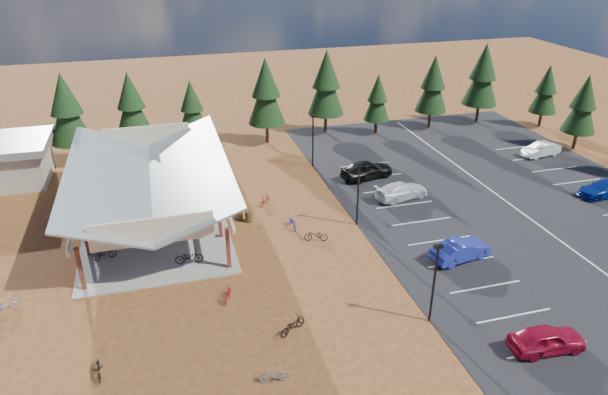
{
  "coord_description": "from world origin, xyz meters",
  "views": [
    {
      "loc": [
        -8.82,
        -32.25,
        20.4
      ],
      "look_at": [
        1.23,
        3.64,
        2.04
      ],
      "focal_mm": 32.0,
      "sensor_mm": 36.0,
      "label": 1
    }
  ],
  "objects_px": {
    "bike_9": "(6,303)",
    "bike_14": "(293,222)",
    "bike_16": "(316,236)",
    "bike_13": "(274,375)",
    "car_0": "(547,339)",
    "bike_4": "(189,257)",
    "bike_8": "(99,368)",
    "bike_12": "(293,325)",
    "car_9": "(541,149)",
    "lamp_post_1": "(358,190)",
    "car_3": "(402,191)",
    "car_7": "(604,189)",
    "trash_bin_1": "(239,214)",
    "lamp_post_0": "(435,278)",
    "bike_7": "(171,172)",
    "bike_pavilion": "(149,175)",
    "trash_bin_0": "(249,216)",
    "bike_6": "(171,211)",
    "car_1": "(461,250)",
    "lamp_post_2": "(313,137)",
    "bike_1": "(136,227)",
    "bike_11": "(228,294)",
    "bike_0": "(104,253)",
    "bike_3": "(140,175)",
    "car_4": "(367,170)",
    "bike_5": "(173,229)",
    "bike_15": "(265,200)"
  },
  "relations": [
    {
      "from": "bike_3",
      "to": "bike_15",
      "type": "distance_m",
      "value": 12.56
    },
    {
      "from": "bike_13",
      "to": "car_3",
      "type": "xyz_separation_m",
      "value": [
        15.01,
        17.49,
        0.26
      ]
    },
    {
      "from": "bike_9",
      "to": "car_0",
      "type": "bearing_deg",
      "value": -138.41
    },
    {
      "from": "bike_16",
      "to": "car_9",
      "type": "bearing_deg",
      "value": 127.35
    },
    {
      "from": "trash_bin_1",
      "to": "bike_7",
      "type": "height_order",
      "value": "bike_7"
    },
    {
      "from": "car_3",
      "to": "bike_5",
      "type": "bearing_deg",
      "value": 82.67
    },
    {
      "from": "bike_9",
      "to": "bike_16",
      "type": "height_order",
      "value": "bike_9"
    },
    {
      "from": "bike_1",
      "to": "bike_4",
      "type": "distance_m",
      "value": 6.32
    },
    {
      "from": "trash_bin_1",
      "to": "car_1",
      "type": "relative_size",
      "value": 0.2
    },
    {
      "from": "trash_bin_1",
      "to": "car_7",
      "type": "distance_m",
      "value": 31.01
    },
    {
      "from": "bike_13",
      "to": "car_0",
      "type": "xyz_separation_m",
      "value": [
        14.62,
        -1.68,
        0.28
      ]
    },
    {
      "from": "bike_11",
      "to": "bike_13",
      "type": "distance_m",
      "value": 7.5
    },
    {
      "from": "bike_4",
      "to": "car_9",
      "type": "height_order",
      "value": "car_9"
    },
    {
      "from": "bike_4",
      "to": "bike_8",
      "type": "distance_m",
      "value": 10.59
    },
    {
      "from": "car_3",
      "to": "car_7",
      "type": "bearing_deg",
      "value": -115.32
    },
    {
      "from": "lamp_post_1",
      "to": "trash_bin_0",
      "type": "bearing_deg",
      "value": 161.27
    },
    {
      "from": "bike_9",
      "to": "car_3",
      "type": "height_order",
      "value": "car_3"
    },
    {
      "from": "bike_6",
      "to": "bike_12",
      "type": "height_order",
      "value": "bike_6"
    },
    {
      "from": "bike_3",
      "to": "car_3",
      "type": "xyz_separation_m",
      "value": [
        21.32,
        -9.54,
        0.08
      ]
    },
    {
      "from": "bike_14",
      "to": "car_3",
      "type": "xyz_separation_m",
      "value": [
        10.15,
        2.4,
        0.26
      ]
    },
    {
      "from": "bike_4",
      "to": "car_7",
      "type": "bearing_deg",
      "value": -84.06
    },
    {
      "from": "trash_bin_0",
      "to": "bike_6",
      "type": "xyz_separation_m",
      "value": [
        -5.8,
        2.48,
        0.09
      ]
    },
    {
      "from": "bike_9",
      "to": "bike_14",
      "type": "relative_size",
      "value": 0.93
    },
    {
      "from": "lamp_post_2",
      "to": "bike_0",
      "type": "relative_size",
      "value": 3.15
    },
    {
      "from": "car_1",
      "to": "car_4",
      "type": "relative_size",
      "value": 0.91
    },
    {
      "from": "bike_13",
      "to": "trash_bin_0",
      "type": "bearing_deg",
      "value": -177.74
    },
    {
      "from": "bike_14",
      "to": "car_7",
      "type": "height_order",
      "value": "car_7"
    },
    {
      "from": "trash_bin_1",
      "to": "bike_0",
      "type": "distance_m",
      "value": 10.5
    },
    {
      "from": "car_9",
      "to": "lamp_post_1",
      "type": "bearing_deg",
      "value": -78.75
    },
    {
      "from": "lamp_post_2",
      "to": "bike_16",
      "type": "relative_size",
      "value": 2.99
    },
    {
      "from": "lamp_post_0",
      "to": "bike_12",
      "type": "distance_m",
      "value": 8.39
    },
    {
      "from": "lamp_post_2",
      "to": "bike_0",
      "type": "bearing_deg",
      "value": -146.96
    },
    {
      "from": "lamp_post_2",
      "to": "bike_1",
      "type": "bearing_deg",
      "value": -151.47
    },
    {
      "from": "bike_pavilion",
      "to": "lamp_post_1",
      "type": "xyz_separation_m",
      "value": [
        15.0,
        -5.0,
        -0.85
      ]
    },
    {
      "from": "lamp_post_2",
      "to": "car_3",
      "type": "bearing_deg",
      "value": -58.99
    },
    {
      "from": "bike_11",
      "to": "bike_14",
      "type": "bearing_deg",
      "value": 73.23
    },
    {
      "from": "bike_13",
      "to": "car_0",
      "type": "height_order",
      "value": "car_0"
    },
    {
      "from": "bike_9",
      "to": "bike_16",
      "type": "xyz_separation_m",
      "value": [
        20.16,
        2.78,
        -0.05
      ]
    },
    {
      "from": "trash_bin_1",
      "to": "lamp_post_0",
      "type": "bearing_deg",
      "value": -60.68
    },
    {
      "from": "bike_9",
      "to": "bike_12",
      "type": "distance_m",
      "value": 17.24
    },
    {
      "from": "trash_bin_0",
      "to": "bike_9",
      "type": "distance_m",
      "value": 17.42
    },
    {
      "from": "bike_6",
      "to": "car_3",
      "type": "xyz_separation_m",
      "value": [
        19.01,
        -1.92,
        0.18
      ]
    },
    {
      "from": "bike_5",
      "to": "car_0",
      "type": "xyz_separation_m",
      "value": [
        18.65,
        -17.91,
        0.19
      ]
    },
    {
      "from": "bike_1",
      "to": "car_9",
      "type": "relative_size",
      "value": 0.37
    },
    {
      "from": "bike_pavilion",
      "to": "bike_8",
      "type": "height_order",
      "value": "bike_pavilion"
    },
    {
      "from": "bike_14",
      "to": "bike_6",
      "type": "bearing_deg",
      "value": 151.2
    },
    {
      "from": "car_9",
      "to": "lamp_post_2",
      "type": "bearing_deg",
      "value": -107.88
    },
    {
      "from": "car_1",
      "to": "bike_11",
      "type": "bearing_deg",
      "value": 79.9
    },
    {
      "from": "lamp_post_1",
      "to": "car_3",
      "type": "xyz_separation_m",
      "value": [
        5.26,
        3.26,
        -2.25
      ]
    },
    {
      "from": "bike_7",
      "to": "bike_6",
      "type": "bearing_deg",
      "value": 175.5
    }
  ]
}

